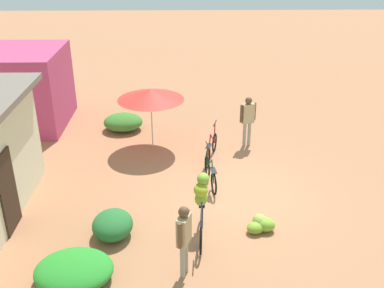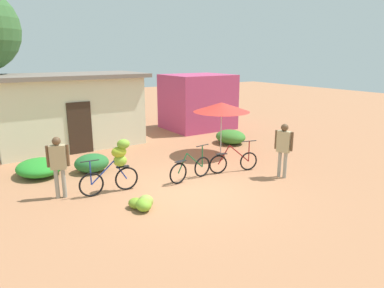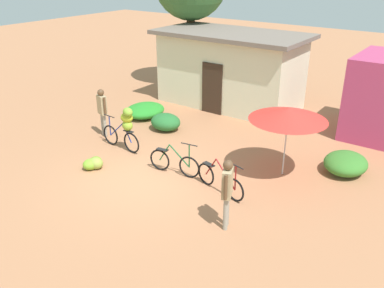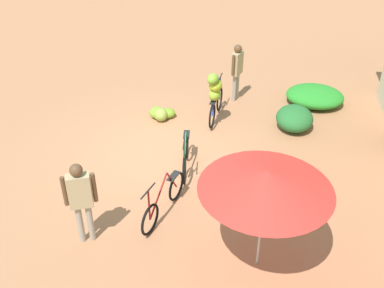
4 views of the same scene
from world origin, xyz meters
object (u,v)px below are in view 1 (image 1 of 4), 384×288
at_px(bicycle_center_loaded, 211,149).
at_px(shop_pink, 25,88).
at_px(bicycle_leftmost, 201,201).
at_px(bicycle_near_pile, 210,174).
at_px(person_bystander, 248,116).
at_px(banana_pile_on_ground, 262,224).
at_px(market_umbrella, 151,94).
at_px(person_vendor, 184,234).

bearing_deg(bicycle_center_loaded, shop_pink, 65.67).
bearing_deg(bicycle_leftmost, bicycle_center_loaded, -6.84).
xyz_separation_m(bicycle_near_pile, person_bystander, (2.53, -1.35, 0.70)).
height_order(shop_pink, banana_pile_on_ground, shop_pink).
bearing_deg(bicycle_near_pile, bicycle_leftmost, 171.25).
xyz_separation_m(bicycle_leftmost, banana_pile_on_ground, (0.06, -1.46, -0.71)).
distance_m(market_umbrella, person_bystander, 3.22).
height_order(bicycle_center_loaded, person_bystander, person_bystander).
height_order(shop_pink, bicycle_near_pile, shop_pink).
bearing_deg(bicycle_near_pile, bicycle_center_loaded, -4.18).
relative_size(shop_pink, bicycle_near_pile, 2.00).
height_order(banana_pile_on_ground, person_vendor, person_vendor).
bearing_deg(bicycle_leftmost, market_umbrella, 16.91).
bearing_deg(person_vendor, bicycle_center_loaded, -9.37).
relative_size(bicycle_center_loaded, person_vendor, 1.00).
height_order(market_umbrella, bicycle_near_pile, market_umbrella).
relative_size(bicycle_center_loaded, banana_pile_on_ground, 2.10).
distance_m(bicycle_leftmost, person_vendor, 1.52).
height_order(market_umbrella, person_bystander, market_umbrella).
bearing_deg(person_bystander, bicycle_center_loaded, 127.16).
bearing_deg(market_umbrella, bicycle_leftmost, -163.09).
xyz_separation_m(bicycle_near_pile, person_vendor, (-3.66, 0.75, 0.68)).
xyz_separation_m(shop_pink, person_bystander, (-2.04, -7.79, -0.33)).
bearing_deg(person_bystander, person_vendor, 161.29).
bearing_deg(person_bystander, banana_pile_on_ground, 177.29).
bearing_deg(bicycle_center_loaded, banana_pile_on_ground, -164.94).
relative_size(market_umbrella, banana_pile_on_ground, 2.68).
xyz_separation_m(bicycle_center_loaded, person_bystander, (0.93, -1.23, 0.70)).
bearing_deg(banana_pile_on_ground, market_umbrella, 31.88).
bearing_deg(bicycle_leftmost, person_vendor, 164.19).
bearing_deg(person_bystander, bicycle_leftmost, 160.42).
bearing_deg(person_vendor, bicycle_near_pile, -11.60).
distance_m(shop_pink, person_bystander, 8.06).
distance_m(market_umbrella, banana_pile_on_ground, 5.75).
distance_m(market_umbrella, bicycle_center_loaded, 2.58).
xyz_separation_m(shop_pink, person_vendor, (-8.23, -5.70, -0.35)).
bearing_deg(shop_pink, banana_pile_on_ground, -131.56).
height_order(bicycle_leftmost, bicycle_center_loaded, bicycle_leftmost).
relative_size(bicycle_leftmost, bicycle_near_pile, 1.04).
xyz_separation_m(shop_pink, bicycle_near_pile, (-4.57, -6.45, -1.02)).
xyz_separation_m(person_vendor, person_bystander, (6.19, -2.10, 0.02)).
bearing_deg(banana_pile_on_ground, bicycle_near_pile, 27.68).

